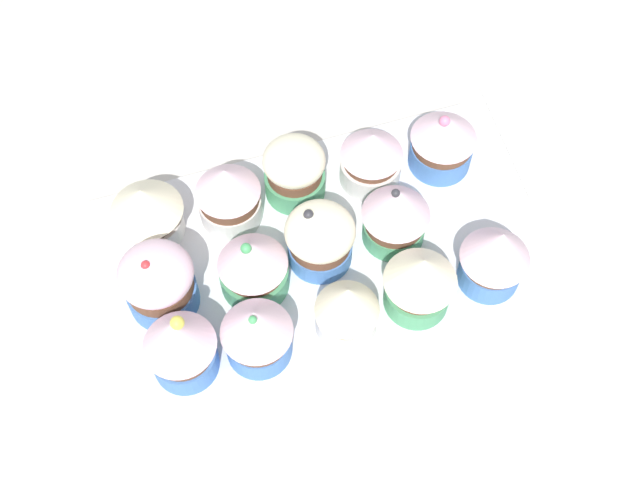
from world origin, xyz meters
TOP-DOWN VIEW (x-y plane):
  - ground_plane at (0.00, 0.00)cm, footprint 180.00×180.00cm
  - baking_tray at (0.00, 0.00)cm, footprint 38.95×25.07cm
  - cupcake_0 at (-13.94, -6.46)cm, footprint 6.02×6.02cm
  - cupcake_1 at (-7.73, -7.06)cm, footprint 6.03×6.03cm
  - cupcake_2 at (-0.39, -7.23)cm, footprint 5.50×5.50cm
  - cupcake_3 at (6.62, -6.89)cm, footprint 6.31×6.31cm
  - cupcake_4 at (13.60, -6.71)cm, footprint 6.10×6.10cm
  - cupcake_5 at (-14.37, -0.18)cm, footprint 6.42×6.42cm
  - cupcake_6 at (-6.34, -0.83)cm, footprint 6.10×6.10cm
  - cupcake_7 at (-0.34, 0.36)cm, footprint 6.24×6.24cm
  - cupcake_8 at (7.06, 0.27)cm, footprint 6.16×6.16cm
  - cupcake_9 at (-13.83, 7.50)cm, footprint 6.60×6.60cm
  - cupcake_10 at (-6.48, 6.79)cm, footprint 5.97×5.97cm
  - cupcake_11 at (0.50, 7.57)cm, footprint 5.76×5.76cm
  - cupcake_12 at (7.23, 6.78)cm, footprint 5.88×5.88cm
  - cupcake_13 at (14.31, 6.48)cm, footprint 6.26×6.26cm
  - napkin at (29.42, 6.53)cm, footprint 16.10×15.85cm

SIDE VIEW (x-z plane):
  - ground_plane at x=0.00cm, z-range -3.00..0.00cm
  - napkin at x=29.42cm, z-range 0.00..0.60cm
  - baking_tray at x=0.00cm, z-range 0.00..1.20cm
  - cupcake_7 at x=-0.34cm, z-range 1.14..7.81cm
  - cupcake_11 at x=0.50cm, z-range 1.23..7.86cm
  - cupcake_12 at x=7.23cm, z-range 1.22..7.99cm
  - cupcake_13 at x=14.31cm, z-range 1.11..8.21cm
  - cupcake_9 at x=-13.83cm, z-range 1.40..7.96cm
  - cupcake_2 at x=-0.39cm, z-range 1.28..8.22cm
  - cupcake_5 at x=-14.37cm, z-range 1.15..8.40cm
  - cupcake_6 at x=-6.34cm, z-range 1.07..8.49cm
  - cupcake_10 at x=-6.48cm, z-range 1.25..8.52cm
  - cupcake_1 at x=-7.73cm, z-range 1.23..8.90cm
  - cupcake_8 at x=7.06cm, z-range 1.24..8.90cm
  - cupcake_3 at x=6.62cm, z-range 1.40..8.82cm
  - cupcake_4 at x=13.60cm, z-range 1.40..8.99cm
  - cupcake_0 at x=-13.94cm, z-range 1.22..9.87cm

